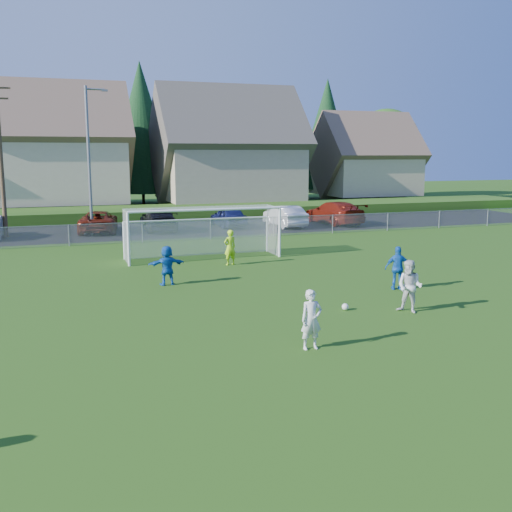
% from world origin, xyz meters
% --- Properties ---
extents(ground, '(160.00, 160.00, 0.00)m').
position_xyz_m(ground, '(0.00, 0.00, 0.00)').
color(ground, '#193D0C').
rests_on(ground, ground).
extents(asphalt_lot, '(60.00, 60.00, 0.00)m').
position_xyz_m(asphalt_lot, '(0.00, 27.50, 0.01)').
color(asphalt_lot, black).
rests_on(asphalt_lot, ground).
extents(grass_embankment, '(70.00, 6.00, 0.80)m').
position_xyz_m(grass_embankment, '(0.00, 35.00, 0.40)').
color(grass_embankment, '#1E420F').
rests_on(grass_embankment, ground).
extents(soccer_ball, '(0.22, 0.22, 0.22)m').
position_xyz_m(soccer_ball, '(2.01, 4.90, 0.11)').
color(soccer_ball, white).
rests_on(soccer_ball, ground).
extents(player_white_a, '(0.58, 0.38, 1.58)m').
position_xyz_m(player_white_a, '(-0.66, 1.70, 0.79)').
color(player_white_a, silver).
rests_on(player_white_a, ground).
extents(player_white_b, '(1.00, 1.05, 1.70)m').
position_xyz_m(player_white_b, '(3.81, 3.99, 0.85)').
color(player_white_b, silver).
rests_on(player_white_b, ground).
extents(player_blue_a, '(1.04, 0.73, 1.64)m').
position_xyz_m(player_blue_a, '(5.24, 6.94, 0.82)').
color(player_blue_a, '#1252B1').
rests_on(player_blue_a, ground).
extents(player_blue_b, '(1.46, 0.57, 1.54)m').
position_xyz_m(player_blue_b, '(-2.75, 10.57, 0.77)').
color(player_blue_b, '#1252B1').
rests_on(player_blue_b, ground).
extents(goalkeeper, '(0.66, 0.51, 1.61)m').
position_xyz_m(goalkeeper, '(0.75, 13.79, 0.81)').
color(goalkeeper, '#ADE41A').
rests_on(goalkeeper, ground).
extents(car_c, '(2.95, 5.22, 1.38)m').
position_xyz_m(car_c, '(-4.00, 27.53, 0.69)').
color(car_c, '#611A0B').
rests_on(car_c, ground).
extents(car_d, '(2.25, 5.09, 1.45)m').
position_xyz_m(car_d, '(-0.19, 26.98, 0.73)').
color(car_d, black).
rests_on(car_d, ground).
extents(car_e, '(1.82, 4.21, 1.41)m').
position_xyz_m(car_e, '(4.68, 27.26, 0.71)').
color(car_e, '#161C4D').
rests_on(car_e, ground).
extents(car_f, '(1.73, 4.51, 1.47)m').
position_xyz_m(car_f, '(8.43, 26.23, 0.73)').
color(car_f, silver).
rests_on(car_f, ground).
extents(car_g, '(2.86, 5.77, 1.61)m').
position_xyz_m(car_g, '(12.38, 26.60, 0.81)').
color(car_g, maroon).
rests_on(car_g, ground).
extents(soccer_goal, '(7.42, 1.90, 2.50)m').
position_xyz_m(soccer_goal, '(0.00, 16.05, 1.63)').
color(soccer_goal, white).
rests_on(soccer_goal, ground).
extents(chainlink_fence, '(52.06, 0.06, 1.20)m').
position_xyz_m(chainlink_fence, '(0.00, 22.00, 0.63)').
color(chainlink_fence, gray).
rests_on(chainlink_fence, ground).
extents(streetlight, '(1.38, 0.18, 9.00)m').
position_xyz_m(streetlight, '(-4.45, 26.00, 4.84)').
color(streetlight, slate).
rests_on(streetlight, ground).
extents(utility_pole, '(1.60, 0.26, 10.00)m').
position_xyz_m(utility_pole, '(-9.50, 27.00, 5.15)').
color(utility_pole, '#473321').
rests_on(utility_pole, ground).
extents(houses_row, '(53.90, 11.45, 13.27)m').
position_xyz_m(houses_row, '(1.97, 42.46, 7.33)').
color(houses_row, tan).
rests_on(houses_row, ground).
extents(tree_row, '(65.98, 12.36, 13.80)m').
position_xyz_m(tree_row, '(1.04, 48.74, 6.91)').
color(tree_row, '#382616').
rests_on(tree_row, ground).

